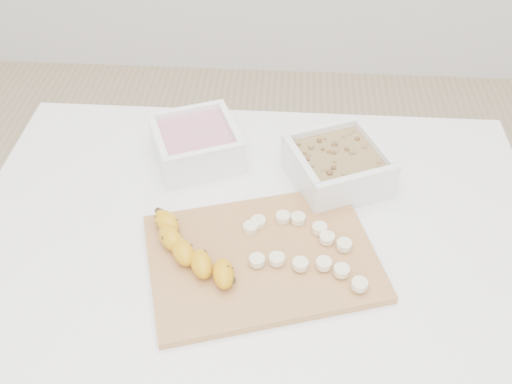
# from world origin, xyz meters

# --- Properties ---
(table) EXTENTS (1.00, 0.70, 0.75)m
(table) POSITION_xyz_m (0.00, 0.00, 0.65)
(table) COLOR white
(table) RESTS_ON ground
(bowl_yogurt) EXTENTS (0.20, 0.20, 0.07)m
(bowl_yogurt) POSITION_xyz_m (-0.13, 0.18, 0.79)
(bowl_yogurt) COLOR white
(bowl_yogurt) RESTS_ON table
(bowl_granola) EXTENTS (0.21, 0.21, 0.08)m
(bowl_granola) POSITION_xyz_m (0.14, 0.13, 0.79)
(bowl_granola) COLOR white
(bowl_granola) RESTS_ON table
(cutting_board) EXTENTS (0.42, 0.35, 0.01)m
(cutting_board) POSITION_xyz_m (0.02, -0.07, 0.76)
(cutting_board) COLOR tan
(cutting_board) RESTS_ON table
(banana) EXTENTS (0.15, 0.19, 0.03)m
(banana) POSITION_xyz_m (-0.09, -0.08, 0.78)
(banana) COLOR #CB8D0E
(banana) RESTS_ON cutting_board
(banana_slices) EXTENTS (0.20, 0.16, 0.02)m
(banana_slices) POSITION_xyz_m (0.08, -0.05, 0.77)
(banana_slices) COLOR beige
(banana_slices) RESTS_ON cutting_board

